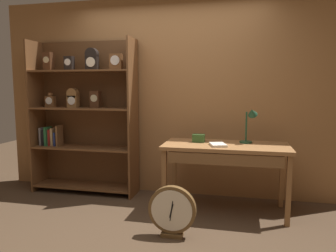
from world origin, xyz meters
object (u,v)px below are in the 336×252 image
at_px(bookshelf, 83,116).
at_px(round_clock_large, 172,211).
at_px(workbench, 226,152).
at_px(open_repair_manual, 218,145).
at_px(toolbox_small, 199,138).
at_px(desk_lamp, 250,122).

xyz_separation_m(bookshelf, round_clock_large, (1.48, -1.10, -0.79)).
bearing_deg(workbench, open_repair_manual, -131.92).
distance_m(toolbox_small, round_clock_large, 1.03).
distance_m(workbench, desk_lamp, 0.45).
bearing_deg(desk_lamp, workbench, -152.28).
distance_m(toolbox_small, open_repair_manual, 0.31).
xyz_separation_m(desk_lamp, round_clock_large, (-0.72, -0.88, -0.79)).
bearing_deg(toolbox_small, open_repair_manual, -38.91).
bearing_deg(open_repair_manual, bookshelf, 149.44).
bearing_deg(workbench, toolbox_small, 162.07).
distance_m(open_repair_manual, round_clock_large, 0.93).
bearing_deg(bookshelf, open_repair_manual, -13.56).
distance_m(desk_lamp, open_repair_manual, 0.48).
relative_size(workbench, open_repair_manual, 6.42).
distance_m(bookshelf, toolbox_small, 1.65).
bearing_deg(open_repair_manual, toolbox_small, 124.10).
xyz_separation_m(workbench, open_repair_manual, (-0.08, -0.09, 0.10)).
relative_size(desk_lamp, toolbox_small, 3.01).
relative_size(toolbox_small, round_clock_large, 0.29).
distance_m(bookshelf, desk_lamp, 2.21).
xyz_separation_m(workbench, desk_lamp, (0.26, 0.14, 0.34)).
xyz_separation_m(bookshelf, workbench, (1.94, -0.36, -0.34)).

